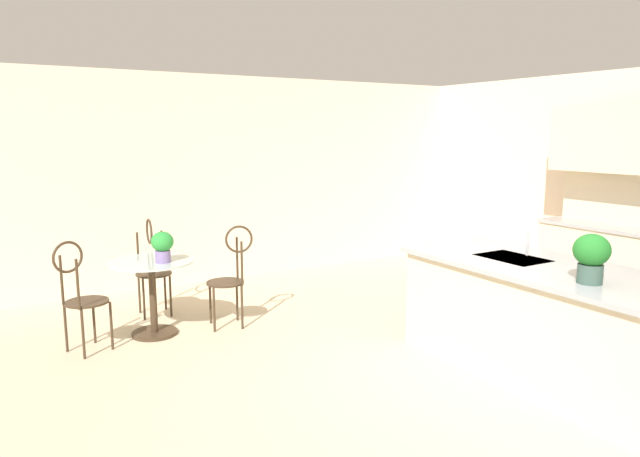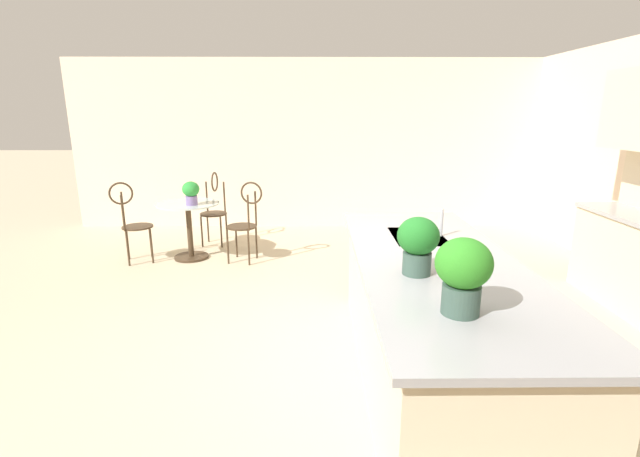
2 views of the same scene
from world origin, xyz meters
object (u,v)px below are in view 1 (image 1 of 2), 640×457
Objects in this scene: chair_near_window at (152,262)px; chair_toward_desk at (231,271)px; bistro_table at (153,291)px; potted_plant_counter_near at (591,255)px; chair_by_island at (80,291)px; potted_plant_on_table at (162,245)px.

chair_near_window and chair_toward_desk have the same top height.
potted_plant_counter_near is (3.10, 2.26, 0.68)m from bistro_table.
potted_plant_counter_near reaches higher than chair_by_island.
chair_near_window is at bearing 164.86° from bistro_table.
potted_plant_counter_near is at bearing 26.87° from chair_toward_desk.
potted_plant_counter_near is at bearing 36.00° from potted_plant_on_table.
chair_by_island is at bearing -46.27° from chair_near_window.
potted_plant_counter_near reaches higher than bistro_table.
chair_toward_desk is 3.36m from potted_plant_counter_near.
chair_toward_desk is (-0.00, 1.43, 0.00)m from chair_by_island.
potted_plant_on_table is at bearing 92.51° from chair_by_island.
potted_plant_counter_near is (2.95, 2.93, 0.55)m from chair_by_island.
chair_toward_desk is at bearing 79.40° from bistro_table.
potted_plant_on_table is (0.11, 0.09, 0.46)m from bistro_table.
chair_by_island is (0.14, -0.67, 0.13)m from bistro_table.
chair_near_window and chair_by_island have the same top height.
chair_by_island is 2.95× the size of potted_plant_counter_near.
potted_plant_counter_near reaches higher than chair_near_window.
chair_toward_desk is at bearing 90.08° from chair_by_island.
chair_by_island reaches higher than bistro_table.
chair_toward_desk is at bearing 35.09° from chair_near_window.
bistro_table is 0.70m from chair_by_island.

